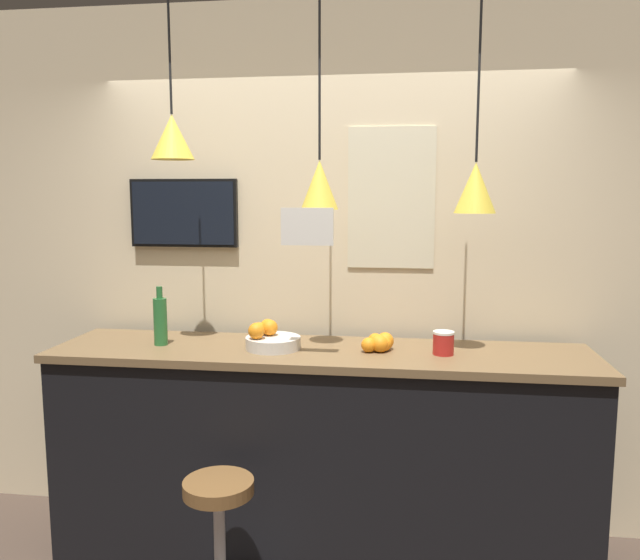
% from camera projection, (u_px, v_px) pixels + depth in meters
% --- Properties ---
extents(back_wall, '(8.00, 0.06, 2.90)m').
position_uv_depth(back_wall, '(330.00, 270.00, 3.48)').
color(back_wall, beige).
rests_on(back_wall, ground_plane).
extents(service_counter, '(2.70, 0.62, 1.10)m').
position_uv_depth(service_counter, '(320.00, 454.00, 3.19)').
color(service_counter, black).
rests_on(service_counter, ground_plane).
extents(bar_stool, '(0.39, 0.39, 0.65)m').
position_uv_depth(bar_stool, '(220.00, 535.00, 2.70)').
color(bar_stool, '#B7B7BC').
rests_on(bar_stool, ground_plane).
extents(fruit_bowl, '(0.28, 0.28, 0.14)m').
position_uv_depth(fruit_bowl, '(270.00, 339.00, 3.13)').
color(fruit_bowl, beige).
rests_on(fruit_bowl, service_counter).
extents(orange_pile, '(0.16, 0.16, 0.09)m').
position_uv_depth(orange_pile, '(379.00, 343.00, 3.07)').
color(orange_pile, orange).
rests_on(orange_pile, service_counter).
extents(juice_bottle, '(0.07, 0.07, 0.30)m').
position_uv_depth(juice_bottle, '(160.00, 320.00, 3.19)').
color(juice_bottle, '#286B33').
rests_on(juice_bottle, service_counter).
extents(spread_jar, '(0.10, 0.10, 0.11)m').
position_uv_depth(spread_jar, '(443.00, 343.00, 3.01)').
color(spread_jar, red).
rests_on(spread_jar, service_counter).
extents(pendant_lamp_left, '(0.21, 0.21, 0.76)m').
position_uv_depth(pendant_lamp_left, '(172.00, 136.00, 3.06)').
color(pendant_lamp_left, black).
extents(pendant_lamp_middle, '(0.18, 0.18, 1.01)m').
position_uv_depth(pendant_lamp_middle, '(320.00, 184.00, 2.99)').
color(pendant_lamp_middle, black).
extents(pendant_lamp_right, '(0.19, 0.19, 1.02)m').
position_uv_depth(pendant_lamp_right, '(475.00, 187.00, 2.89)').
color(pendant_lamp_right, black).
extents(mounted_tv, '(0.62, 0.04, 0.38)m').
position_uv_depth(mounted_tv, '(184.00, 213.00, 3.50)').
color(mounted_tv, black).
extents(hanging_menu_board, '(0.24, 0.01, 0.17)m').
position_uv_depth(hanging_menu_board, '(307.00, 227.00, 2.81)').
color(hanging_menu_board, white).
extents(wall_poster, '(0.47, 0.01, 0.75)m').
position_uv_depth(wall_poster, '(391.00, 198.00, 3.34)').
color(wall_poster, beige).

